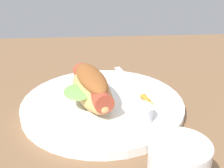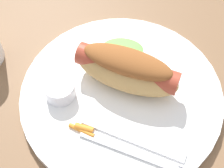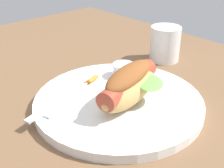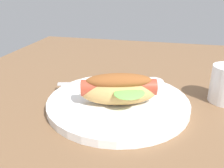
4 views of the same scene
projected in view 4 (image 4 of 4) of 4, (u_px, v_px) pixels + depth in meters
ground_plane at (110, 105)px, 54.28cm from camera, size 120.00×90.00×1.80cm
plate at (118, 102)px, 51.75cm from camera, size 29.55×29.55×1.60cm
hot_dog at (119, 89)px, 48.28cm from camera, size 10.69×16.23×6.34cm
sauce_ramekin at (153, 86)px, 54.53cm from camera, size 4.38×4.38×2.59cm
fork at (94, 84)px, 58.60cm from camera, size 5.65×16.35×0.40cm
knife at (99, 87)px, 56.99cm from camera, size 4.97×14.52×0.36cm
carrot_garnish at (127, 83)px, 58.37cm from camera, size 1.96×3.83×0.90cm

